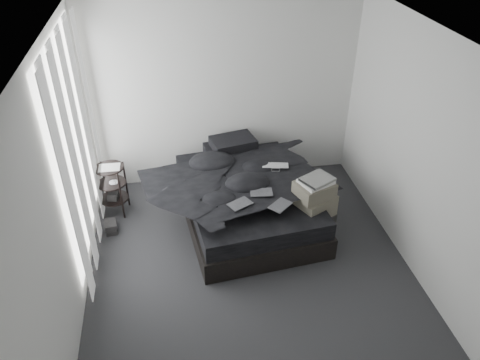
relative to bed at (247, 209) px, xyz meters
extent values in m
cube|color=#2C2C2E|center=(-0.13, -1.02, -0.14)|extent=(3.60, 4.20, 0.01)
cube|color=white|center=(-0.13, -1.02, 2.46)|extent=(3.60, 4.20, 0.01)
cube|color=silver|center=(-0.13, 1.08, 1.16)|extent=(3.60, 0.01, 2.60)
cube|color=silver|center=(-1.93, -1.02, 1.16)|extent=(0.01, 4.20, 2.60)
cube|color=silver|center=(1.67, -1.02, 1.16)|extent=(0.01, 4.20, 2.60)
cube|color=white|center=(-1.91, -0.12, 1.21)|extent=(0.02, 2.00, 2.30)
cube|color=white|center=(-1.86, -0.12, 1.14)|extent=(0.06, 2.12, 2.48)
cube|color=black|center=(0.00, 0.00, 0.00)|extent=(1.76, 2.20, 0.28)
cube|color=black|center=(0.00, 0.00, 0.25)|extent=(1.69, 2.14, 0.22)
imported|color=black|center=(0.01, -0.05, 0.48)|extent=(1.69, 1.90, 0.24)
cube|color=black|center=(-0.13, 0.79, 0.43)|extent=(0.66, 0.48, 0.14)
cube|color=black|center=(-0.06, 0.77, 0.56)|extent=(0.65, 0.51, 0.13)
imported|color=silver|center=(0.37, 0.09, 0.61)|extent=(0.36, 0.27, 0.03)
cube|color=black|center=(-0.19, -0.57, 0.60)|extent=(0.31, 0.27, 0.01)
cube|color=black|center=(0.09, -0.39, 0.61)|extent=(0.27, 0.19, 0.01)
cube|color=black|center=(0.25, -0.67, 0.61)|extent=(0.31, 0.30, 0.01)
cylinder|color=black|center=(-1.69, 0.43, 0.20)|extent=(0.43, 0.43, 0.68)
cube|color=white|center=(-1.68, 0.42, 0.55)|extent=(0.26, 0.20, 0.01)
cube|color=black|center=(-1.73, 0.01, -0.07)|extent=(0.17, 0.22, 0.14)
cube|color=black|center=(0.71, -0.48, 0.03)|extent=(0.57, 0.52, 0.34)
cube|color=#5E594A|center=(0.72, -0.49, 0.34)|extent=(0.54, 0.50, 0.26)
cube|color=#5E594A|center=(0.70, -0.49, 0.56)|extent=(0.50, 0.45, 0.18)
cube|color=silver|center=(0.71, -0.48, 0.67)|extent=(0.44, 0.40, 0.04)
cube|color=silver|center=(0.72, -0.49, 0.70)|extent=(0.43, 0.41, 0.03)
camera|label=1|loc=(-0.88, -4.74, 3.65)|focal=35.00mm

